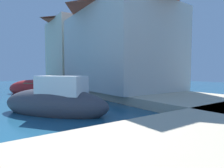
# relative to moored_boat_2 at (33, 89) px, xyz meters

# --- Properties ---
(quay_promenade) EXTENTS (44.00, 32.00, 0.50)m
(quay_promenade) POSITION_rel_moored_boat_2_xyz_m (-2.31, -11.72, -0.20)
(quay_promenade) COLOR beige
(quay_promenade) RESTS_ON ground
(moored_boat_2) EXTENTS (4.55, 4.66, 1.64)m
(moored_boat_2) POSITION_rel_moored_boat_2_xyz_m (0.00, 0.00, 0.00)
(moored_boat_2) COLOR #B21E1E
(moored_boat_2) RESTS_ON ground
(moored_boat_3) EXTENTS (4.71, 5.38, 2.14)m
(moored_boat_3) POSITION_rel_moored_boat_2_xyz_m (-0.82, -9.16, 0.10)
(moored_boat_3) COLOR #3F3F47
(moored_boat_3) RESTS_ON ground
(waterfront_building_main) EXTENTS (7.00, 10.22, 7.68)m
(waterfront_building_main) POSITION_rel_moored_boat_2_xyz_m (6.38, -4.53, 3.95)
(waterfront_building_main) COLOR beige
(waterfront_building_main) RESTS_ON quay_promenade
(waterfront_building_annex) EXTENTS (6.31, 7.26, 8.95)m
(waterfront_building_annex) POSITION_rel_moored_boat_2_xyz_m (6.38, 5.23, 4.58)
(waterfront_building_annex) COLOR beige
(waterfront_building_annex) RESTS_ON quay_promenade
(waterfront_building_far) EXTENTS (5.87, 6.94, 8.78)m
(waterfront_building_far) POSITION_rel_moored_boat_2_xyz_m (6.38, 5.38, 4.49)
(waterfront_building_far) COLOR beige
(waterfront_building_far) RESTS_ON quay_promenade
(quayside_tree) EXTENTS (3.14, 3.14, 4.32)m
(quayside_tree) POSITION_rel_moored_boat_2_xyz_m (4.78, -5.26, 2.79)
(quayside_tree) COLOR brown
(quayside_tree) RESTS_ON quay_promenade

